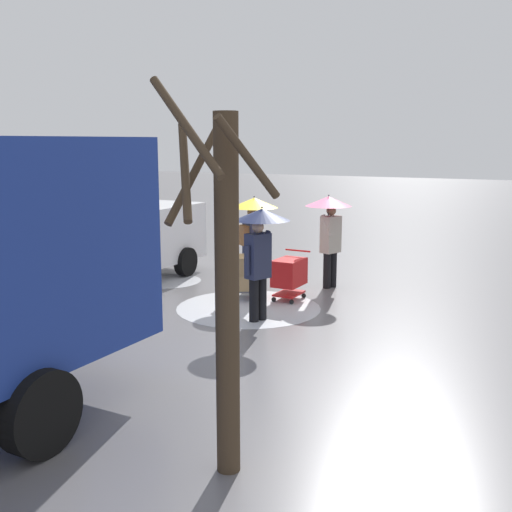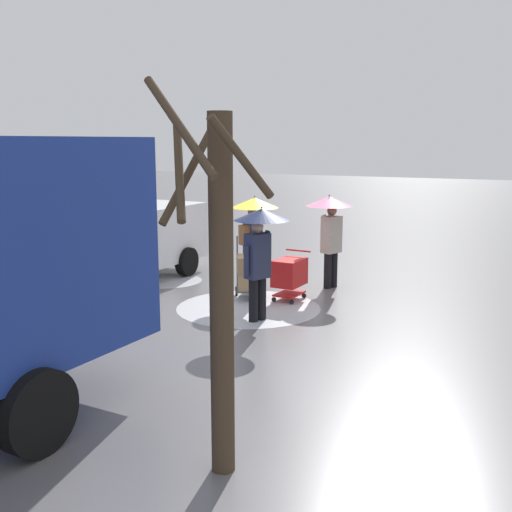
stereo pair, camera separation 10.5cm
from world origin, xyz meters
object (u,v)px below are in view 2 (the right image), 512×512
Objects in this scene: pedestrian_white_side at (330,220)px; pedestrian_black_side at (253,222)px; bare_tree_near at (219,283)px; pedestrian_pink_side at (260,237)px; shopping_cart_vendor at (289,274)px; hand_dolly_boxes at (248,273)px; cargo_van_parked_right at (104,237)px.

pedestrian_black_side is at bearing 36.80° from pedestrian_white_side.
bare_tree_near is (-1.75, 8.03, 0.39)m from pedestrian_white_side.
pedestrian_pink_side is at bearing 84.66° from pedestrian_white_side.
shopping_cart_vendor is 1.77m from pedestrian_white_side.
pedestrian_pink_side and pedestrian_white_side have the same top height.
hand_dolly_boxes is at bearing 21.34° from shopping_cart_vendor.
cargo_van_parked_right is at bearing -42.31° from bare_tree_near.
pedestrian_white_side reaches higher than hand_dolly_boxes.
pedestrian_white_side is at bearing -143.20° from pedestrian_black_side.
hand_dolly_boxes is 1.22m from pedestrian_black_side.
pedestrian_pink_side is at bearing 169.46° from cargo_van_parked_right.
cargo_van_parked_right reaches higher than pedestrian_pink_side.
hand_dolly_boxes is at bearing 106.72° from pedestrian_black_side.
pedestrian_white_side is at bearing -95.34° from pedestrian_pink_side.
cargo_van_parked_right is 4.09× the size of hand_dolly_boxes.
pedestrian_white_side is 0.55× the size of bare_tree_near.
cargo_van_parked_right is 4.39m from shopping_cart_vendor.
bare_tree_near is (-3.16, 6.97, 0.41)m from pedestrian_black_side.
cargo_van_parked_right is 4.46m from pedestrian_pink_side.
hand_dolly_boxes is at bearing -172.04° from cargo_van_parked_right.
hand_dolly_boxes is 0.61× the size of pedestrian_pink_side.
shopping_cart_vendor is at bearing -72.22° from bare_tree_near.
pedestrian_pink_side is 3.03m from pedestrian_white_side.
pedestrian_black_side is (0.20, -0.67, 1.00)m from hand_dolly_boxes.
shopping_cart_vendor is at bearing 161.50° from pedestrian_black_side.
pedestrian_black_side is 0.55× the size of bare_tree_near.
hand_dolly_boxes is 1.89m from pedestrian_pink_side.
pedestrian_pink_side is 5.42m from bare_tree_near.
cargo_van_parked_right is 8.69m from bare_tree_near.
pedestrian_black_side is 7.67m from bare_tree_near.
pedestrian_black_side is (-3.24, -1.15, 0.39)m from cargo_van_parked_right.
pedestrian_pink_side is (-0.93, 1.30, 1.02)m from hand_dolly_boxes.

